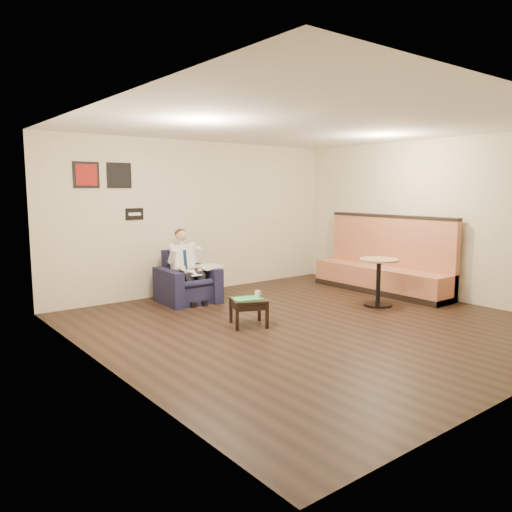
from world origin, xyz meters
TOP-DOWN VIEW (x-y plane):
  - ground at (0.00, 0.00)m, footprint 6.00×6.00m
  - wall_back at (0.00, 3.00)m, footprint 6.00×0.02m
  - wall_left at (-3.00, 0.00)m, footprint 0.02×6.00m
  - wall_right at (3.00, 0.00)m, footprint 0.02×6.00m
  - ceiling at (0.00, 0.00)m, footprint 6.00×6.00m
  - seating_sign at (-1.30, 2.98)m, footprint 0.32×0.02m
  - art_print_left at (-2.10, 2.98)m, footprint 0.42×0.03m
  - art_print_right at (-1.55, 2.98)m, footprint 0.42×0.03m
  - armchair at (-0.68, 2.29)m, footprint 0.95×0.95m
  - seated_man at (-0.69, 2.17)m, footprint 0.62×0.89m
  - lap_papers at (-0.70, 2.08)m, footprint 0.20×0.29m
  - newspaper at (-0.33, 2.17)m, footprint 0.38×0.48m
  - side_table at (-0.76, 0.47)m, footprint 0.63×0.63m
  - green_folder at (-0.79, 0.46)m, footprint 0.45×0.37m
  - coffee_mug at (-0.58, 0.50)m, footprint 0.09×0.09m
  - smartphone at (-0.67, 0.58)m, footprint 0.14×0.12m
  - banquette at (2.59, 0.78)m, footprint 0.66×2.77m
  - cafe_table at (1.67, 0.11)m, footprint 0.73×0.73m

SIDE VIEW (x-z plane):
  - ground at x=0.00m, z-range 0.00..0.00m
  - side_table at x=-0.76m, z-range 0.00..0.39m
  - cafe_table at x=1.67m, z-range 0.00..0.79m
  - smartphone at x=-0.67m, z-range 0.39..0.40m
  - green_folder at x=-0.79m, z-range 0.39..0.40m
  - coffee_mug at x=-0.58m, z-range 0.39..0.47m
  - armchair at x=-0.68m, z-range 0.00..0.87m
  - lap_papers at x=-0.70m, z-range 0.53..0.54m
  - newspaper at x=-0.33m, z-range 0.59..0.60m
  - seated_man at x=-0.69m, z-range 0.00..1.19m
  - banquette at x=2.59m, z-range 0.00..1.42m
  - wall_back at x=0.00m, z-range 0.00..2.80m
  - wall_left at x=-3.00m, z-range 0.00..2.80m
  - wall_right at x=3.00m, z-range 0.00..2.80m
  - seating_sign at x=-1.30m, z-range 1.40..1.60m
  - art_print_left at x=-2.10m, z-range 1.94..2.36m
  - art_print_right at x=-1.55m, z-range 1.94..2.36m
  - ceiling at x=0.00m, z-range 2.79..2.81m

